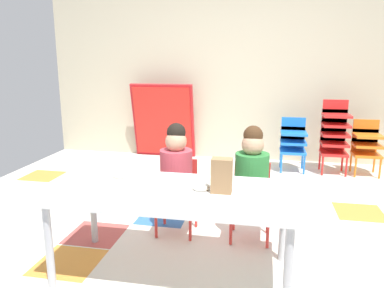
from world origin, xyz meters
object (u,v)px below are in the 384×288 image
kid_chair_blue_stack (293,140)px  paper_plate_near_edge (121,177)px  folded_activity_table (163,121)px  donut_powdered_loose (201,187)px  seated_child_middle_seat (252,173)px  kid_chair_red_stack (335,133)px  paper_bag_brown (222,175)px  donut_powdered_on_plate (121,174)px  kid_chair_orange_stack (366,143)px  seated_child_near_camera (176,168)px  paper_plate_center_table (145,187)px  craft_table (173,197)px

kid_chair_blue_stack → paper_plate_near_edge: (-1.36, -2.47, 0.20)m
folded_activity_table → donut_powdered_loose: size_ratio=9.35×
kid_chair_blue_stack → folded_activity_table: (-1.82, 0.32, 0.14)m
seated_child_middle_seat → kid_chair_red_stack: bearing=65.0°
seated_child_middle_seat → paper_bag_brown: bearing=-106.3°
kid_chair_red_stack → donut_powdered_on_plate: bearing=-126.9°
kid_chair_orange_stack → donut_powdered_on_plate: (-2.24, -2.47, 0.22)m
seated_child_near_camera → paper_plate_center_table: 0.60m
kid_chair_orange_stack → donut_powdered_on_plate: bearing=-132.2°
craft_table → seated_child_near_camera: 0.61m
kid_chair_blue_stack → kid_chair_orange_stack: 0.88m
donut_powdered_on_plate → paper_bag_brown: bearing=-11.7°
seated_child_near_camera → kid_chair_red_stack: 2.57m
seated_child_near_camera → craft_table: bearing=-78.6°
craft_table → donut_powdered_loose: 0.19m
paper_plate_center_table → kid_chair_red_stack: bearing=58.3°
seated_child_near_camera → donut_powdered_on_plate: seated_child_near_camera is taller
folded_activity_table → paper_plate_near_edge: size_ratio=6.04×
kid_chair_blue_stack → kid_chair_red_stack: kid_chair_red_stack is taller
seated_child_middle_seat → kid_chair_red_stack: seated_child_middle_seat is taller
paper_plate_near_edge → kid_chair_blue_stack: bearing=61.2°
kid_chair_red_stack → kid_chair_orange_stack: bearing=-0.1°
craft_table → kid_chair_orange_stack: kid_chair_orange_stack is taller
folded_activity_table → paper_plate_near_edge: bearing=-80.7°
paper_plate_near_edge → paper_plate_center_table: bearing=-35.6°
donut_powdered_on_plate → donut_powdered_loose: (0.60, -0.13, -0.01)m
seated_child_near_camera → seated_child_middle_seat: 0.60m
seated_child_middle_seat → paper_bag_brown: seated_child_middle_seat is taller
seated_child_near_camera → paper_bag_brown: size_ratio=4.17×
kid_chair_blue_stack → seated_child_near_camera: bearing=-117.3°
paper_bag_brown → donut_powdered_on_plate: size_ratio=1.81×
paper_plate_center_table → donut_powdered_loose: 0.37m
kid_chair_blue_stack → donut_powdered_on_plate: size_ratio=5.59×
paper_plate_near_edge → donut_powdered_loose: 0.61m
seated_child_near_camera → kid_chair_red_stack: bearing=52.8°
craft_table → kid_chair_red_stack: (1.43, 2.64, -0.02)m
donut_powdered_on_plate → kid_chair_red_stack: bearing=53.1°
craft_table → folded_activity_table: bearing=106.6°
kid_chair_blue_stack → folded_activity_table: folded_activity_table is taller
kid_chair_orange_stack → donut_powdered_loose: 3.08m
paper_bag_brown → donut_powdered_on_plate: paper_bag_brown is taller
paper_plate_center_table → craft_table: bearing=-0.8°
seated_child_near_camera → kid_chair_blue_stack: bearing=62.7°
kid_chair_blue_stack → donut_powdered_loose: size_ratio=5.86×
folded_activity_table → donut_powdered_on_plate: 2.83m
kid_chair_blue_stack → paper_plate_center_table: (-1.13, -2.64, 0.20)m
craft_table → kid_chair_orange_stack: (1.82, 2.64, -0.14)m
kid_chair_orange_stack → craft_table: bearing=-124.6°
paper_bag_brown → paper_plate_near_edge: (-0.73, 0.15, -0.11)m
kid_chair_red_stack → seated_child_middle_seat: bearing=-115.0°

